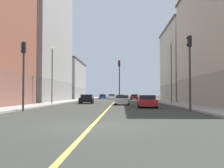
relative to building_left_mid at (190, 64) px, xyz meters
The scene contains 19 objects.
ground_plane 42.76m from the building_left_mid, 109.87° to the right, with size 400.00×400.00×0.00m, color #33352F.
sidewalk_left 13.07m from the building_left_mid, 121.75° to the left, with size 2.70×168.00×0.15m, color #9E9B93.
sidewalk_right 25.70m from the building_left_mid, 157.77° to the left, with size 2.70×168.00×0.15m, color #9E9B93.
lane_center_stripe 18.54m from the building_left_mid, 146.88° to the left, with size 0.16×154.00×0.01m, color #E5D14C.
building_left_mid is the anchor object (origin of this frame).
building_right_midblock 29.26m from the building_left_mid, behind, with size 9.17×22.76×24.28m.
building_right_distant 35.67m from the building_left_mid, 143.56° to the left, with size 9.17×19.63×10.46m.
traffic_light_left_near 30.76m from the building_left_mid, 104.29° to the right, with size 0.40×0.32×6.11m.
traffic_light_right_near 36.58m from the building_left_mid, 125.49° to the right, with size 0.40×0.32×5.68m.
traffic_light_median_far 16.82m from the building_left_mid, 144.05° to the right, with size 0.40×0.32×6.64m.
street_lamp_left_near 17.70m from the building_left_mid, 111.84° to the right, with size 0.36×0.36×8.10m.
street_lamp_right_near 27.98m from the building_left_mid, 142.57° to the right, with size 0.36×0.36×7.34m.
car_blue 30.38m from the building_left_mid, 128.26° to the left, with size 1.83×4.41×1.29m.
car_white 26.07m from the building_left_mid, 128.60° to the left, with size 1.95×4.46×1.32m.
car_maroon 17.86m from the building_left_mid, 127.07° to the left, with size 1.92×4.67×1.30m.
car_yellow 17.70m from the building_left_mid, 143.46° to the left, with size 1.83×4.18×1.24m.
car_red 26.70m from the building_left_mid, 113.74° to the right, with size 1.97×4.36×1.28m.
car_black 23.08m from the building_left_mid, 145.02° to the right, with size 2.05×4.20×1.32m.
car_silver 22.28m from the building_left_mid, 127.52° to the right, with size 1.94×4.03×1.24m.
Camera 1 is at (1.30, -11.48, 1.41)m, focal length 42.50 mm.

